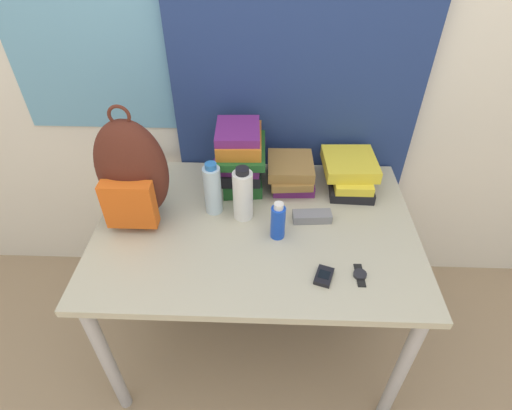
{
  "coord_description": "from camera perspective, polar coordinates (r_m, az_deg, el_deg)",
  "views": [
    {
      "loc": [
        0.04,
        -0.72,
        1.8
      ],
      "look_at": [
        0.0,
        0.42,
        0.85
      ],
      "focal_mm": 28.0,
      "sensor_mm": 36.0,
      "label": 1
    }
  ],
  "objects": [
    {
      "name": "sunglasses_case",
      "position": [
        1.57,
        8.0,
        -1.65
      ],
      "size": [
        0.15,
        0.07,
        0.04
      ],
      "color": "gray",
      "rests_on": "desk"
    },
    {
      "name": "book_stack_right",
      "position": [
        1.75,
        13.27,
        4.55
      ],
      "size": [
        0.23,
        0.27,
        0.13
      ],
      "color": "black",
      "rests_on": "desk"
    },
    {
      "name": "book_stack_left",
      "position": [
        1.68,
        -2.22,
        7.05
      ],
      "size": [
        0.21,
        0.29,
        0.28
      ],
      "color": "#1E5623",
      "rests_on": "desk"
    },
    {
      "name": "wall_back",
      "position": [
        1.73,
        0.48,
        21.44
      ],
      "size": [
        6.0,
        0.06,
        2.5
      ],
      "color": "silver",
      "rests_on": "ground_plane"
    },
    {
      "name": "desk",
      "position": [
        1.61,
        -0.0,
        -5.07
      ],
      "size": [
        1.23,
        0.84,
        0.75
      ],
      "color": "#B7B299",
      "rests_on": "ground_plane"
    },
    {
      "name": "wristwatch",
      "position": [
        1.41,
        14.62,
        -9.61
      ],
      "size": [
        0.05,
        0.1,
        0.01
      ],
      "color": "black",
      "rests_on": "desk"
    },
    {
      "name": "sunscreen_bottle",
      "position": [
        1.46,
        3.16,
        -2.34
      ],
      "size": [
        0.05,
        0.05,
        0.16
      ],
      "color": "blue",
      "rests_on": "desk"
    },
    {
      "name": "sports_bottle",
      "position": [
        1.52,
        -1.89,
        1.51
      ],
      "size": [
        0.08,
        0.08,
        0.23
      ],
      "color": "white",
      "rests_on": "desk"
    },
    {
      "name": "curtain_blue",
      "position": [
        1.68,
        6.18,
        20.67
      ],
      "size": [
        1.04,
        0.04,
        2.5
      ],
      "color": "navy",
      "rests_on": "ground_plane"
    },
    {
      "name": "cell_phone",
      "position": [
        1.38,
        9.68,
        -9.98
      ],
      "size": [
        0.08,
        0.09,
        0.02
      ],
      "color": "black",
      "rests_on": "desk"
    },
    {
      "name": "backpack",
      "position": [
        1.54,
        -17.3,
        4.31
      ],
      "size": [
        0.27,
        0.21,
        0.47
      ],
      "color": "#512319",
      "rests_on": "desk"
    },
    {
      "name": "book_stack_center",
      "position": [
        1.72,
        5.01,
        4.64
      ],
      "size": [
        0.2,
        0.25,
        0.12
      ],
      "color": "#6B2370",
      "rests_on": "desk"
    },
    {
      "name": "water_bottle",
      "position": [
        1.56,
        -6.21,
        2.26
      ],
      "size": [
        0.07,
        0.07,
        0.23
      ],
      "color": "silver",
      "rests_on": "desk"
    }
  ]
}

